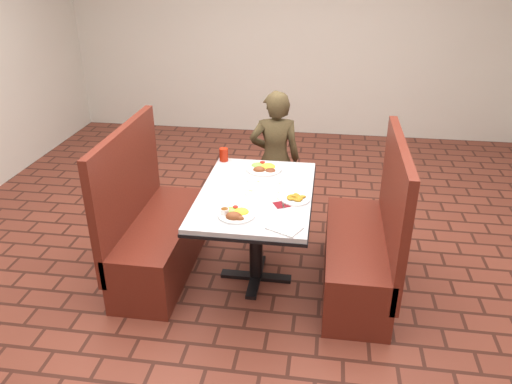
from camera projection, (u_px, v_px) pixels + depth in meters
room at (256, 23)px, 3.07m from camera, size 7.00×7.04×2.82m
dining_table at (256, 204)px, 3.62m from camera, size 0.81×1.21×0.75m
booth_bench_left at (154, 234)px, 3.87m from camera, size 0.47×1.20×1.17m
booth_bench_right at (363, 250)px, 3.66m from camera, size 0.47×1.20×1.17m
diner_person at (275, 159)px, 4.47m from camera, size 0.50×0.37×1.25m
near_dinner_plate at (236, 212)px, 3.24m from camera, size 0.24×0.24×0.08m
far_dinner_plate at (264, 167)px, 3.93m from camera, size 0.28×0.28×0.07m
plantain_plate at (295, 199)px, 3.46m from camera, size 0.20×0.20×0.03m
maroon_napkin at (282, 205)px, 3.40m from camera, size 0.13×0.13×0.00m
spoon_utensil at (283, 204)px, 3.40m from camera, size 0.04×0.13×0.00m
red_tumbler at (224, 155)px, 4.08m from camera, size 0.07×0.07×0.11m
paper_napkin at (285, 228)px, 3.11m from camera, size 0.24×0.22×0.01m
knife_utensil at (238, 215)px, 3.25m from camera, size 0.06×0.15×0.00m
fork_utensil at (229, 211)px, 3.29m from camera, size 0.04×0.15×0.00m
lettuce_shreds at (263, 189)px, 3.63m from camera, size 0.28×0.32×0.00m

